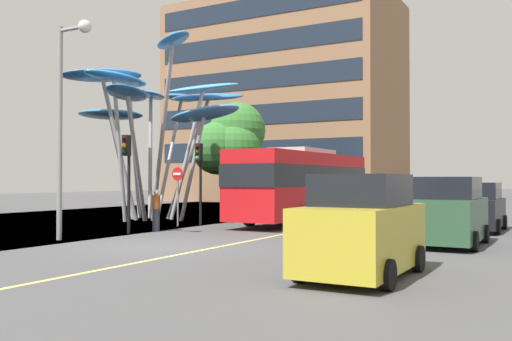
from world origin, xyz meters
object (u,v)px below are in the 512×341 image
object	(u,v)px
car_parked_mid	(448,213)
pedestrian	(156,210)
car_parked_far	(477,208)
traffic_light_kerb_near	(127,162)
street_lamp	(66,102)
car_parked_near	(362,228)
no_entry_sign	(178,187)
red_bus	(303,182)
traffic_light_kerb_far	(199,166)
leaf_sculpture	(156,99)

from	to	relation	value
car_parked_mid	pedestrian	distance (m)	11.16
car_parked_far	pedestrian	bearing A→B (deg)	-149.84
traffic_light_kerb_near	street_lamp	world-z (taller)	street_lamp
street_lamp	traffic_light_kerb_near	bearing A→B (deg)	86.11
car_parked_near	pedestrian	bearing A→B (deg)	150.37
no_entry_sign	red_bus	bearing A→B (deg)	48.45
traffic_light_kerb_near	car_parked_mid	xyz separation A→B (m)	(11.51, 2.12, -1.72)
traffic_light_kerb_far	no_entry_sign	distance (m)	1.41
pedestrian	no_entry_sign	bearing A→B (deg)	108.06
red_bus	pedestrian	world-z (taller)	red_bus
traffic_light_kerb_far	traffic_light_kerb_near	bearing A→B (deg)	-91.68
leaf_sculpture	street_lamp	xyz separation A→B (m)	(3.95, -9.56, -1.56)
traffic_light_kerb_far	leaf_sculpture	bearing A→B (deg)	153.89
car_parked_near	no_entry_sign	xyz separation A→B (m)	(-11.37, 8.50, 0.71)
car_parked_mid	pedestrian	xyz separation A→B (m)	(-11.12, -0.86, -0.18)
car_parked_mid	no_entry_sign	bearing A→B (deg)	172.16
pedestrian	no_entry_sign	world-z (taller)	no_entry_sign
street_lamp	car_parked_mid	bearing A→B (deg)	22.94
car_parked_far	pedestrian	world-z (taller)	car_parked_far
pedestrian	red_bus	bearing A→B (deg)	65.33
car_parked_mid	no_entry_sign	size ratio (longest dim) A/B	1.56
pedestrian	traffic_light_kerb_far	bearing A→B (deg)	94.19
car_parked_far	car_parked_near	bearing A→B (deg)	-93.16
red_bus	traffic_light_kerb_far	world-z (taller)	traffic_light_kerb_far
traffic_light_kerb_far	no_entry_sign	xyz separation A→B (m)	(-0.57, -0.87, -0.95)
car_parked_mid	pedestrian	size ratio (longest dim) A/B	2.43
traffic_light_kerb_near	leaf_sculpture	bearing A→B (deg)	121.62
car_parked_mid	pedestrian	bearing A→B (deg)	-175.60
traffic_light_kerb_far	pedestrian	bearing A→B (deg)	-85.81
car_parked_near	street_lamp	size ratio (longest dim) A/B	0.53
pedestrian	no_entry_sign	distance (m)	2.78
traffic_light_kerb_near	traffic_light_kerb_far	xyz separation A→B (m)	(0.14, 4.64, -0.05)
traffic_light_kerb_near	street_lamp	xyz separation A→B (m)	(-0.19, -2.83, 2.01)
traffic_light_kerb_near	pedestrian	world-z (taller)	traffic_light_kerb_near
street_lamp	no_entry_sign	world-z (taller)	street_lamp
traffic_light_kerb_near	car_parked_near	world-z (taller)	traffic_light_kerb_near
pedestrian	car_parked_mid	bearing A→B (deg)	4.40
leaf_sculpture	car_parked_near	world-z (taller)	leaf_sculpture
traffic_light_kerb_near	car_parked_mid	distance (m)	11.83
traffic_light_kerb_far	car_parked_mid	distance (m)	11.76
leaf_sculpture	car_parked_near	size ratio (longest dim) A/B	2.95
leaf_sculpture	traffic_light_kerb_far	world-z (taller)	leaf_sculpture
traffic_light_kerb_near	car_parked_near	size ratio (longest dim) A/B	0.96
red_bus	car_parked_near	size ratio (longest dim) A/B	2.78
red_bus	car_parked_far	world-z (taller)	red_bus
car_parked_near	car_parked_mid	size ratio (longest dim) A/B	0.96
traffic_light_kerb_far	car_parked_far	xyz separation A→B (m)	(11.49, 3.17, -1.77)
traffic_light_kerb_near	car_parked_near	xyz separation A→B (m)	(10.93, -4.73, -1.71)
car_parked_far	street_lamp	xyz separation A→B (m)	(-11.82, -10.63, 3.83)
traffic_light_kerb_near	car_parked_far	distance (m)	14.12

